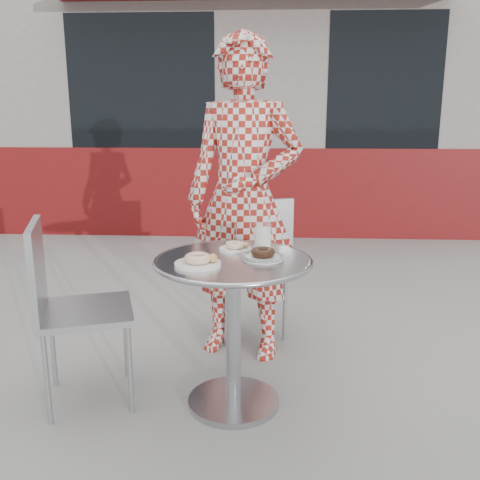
# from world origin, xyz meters

# --- Properties ---
(ground) EXTENTS (60.00, 60.00, 0.00)m
(ground) POSITION_xyz_m (0.00, 0.00, 0.00)
(ground) COLOR #A3A09B
(ground) RESTS_ON ground
(storefront) EXTENTS (6.02, 4.55, 3.00)m
(storefront) POSITION_xyz_m (-0.00, 5.56, 1.49)
(storefront) COLOR gray
(storefront) RESTS_ON ground
(bistro_table) EXTENTS (0.74, 0.74, 0.75)m
(bistro_table) POSITION_xyz_m (0.04, 0.05, 0.56)
(bistro_table) COLOR silver
(bistro_table) RESTS_ON ground
(chair_far) EXTENTS (0.54, 0.54, 0.91)m
(chair_far) POSITION_xyz_m (0.08, 0.92, 0.28)
(chair_far) COLOR #A2A5A9
(chair_far) RESTS_ON ground
(chair_left) EXTENTS (0.55, 0.55, 0.91)m
(chair_left) POSITION_xyz_m (-0.69, 0.06, 0.28)
(chair_left) COLOR #A2A5A9
(chair_left) RESTS_ON ground
(seated_person) EXTENTS (0.75, 0.58, 1.83)m
(seated_person) POSITION_xyz_m (0.05, 0.67, 0.92)
(seated_person) COLOR maroon
(seated_person) RESTS_ON ground
(plate_far) EXTENTS (0.16, 0.16, 0.04)m
(plate_far) POSITION_xyz_m (0.04, 0.20, 0.76)
(plate_far) COLOR white
(plate_far) RESTS_ON bistro_table
(plate_near) EXTENTS (0.21, 0.21, 0.06)m
(plate_near) POSITION_xyz_m (-0.11, -0.07, 0.77)
(plate_near) COLOR white
(plate_near) RESTS_ON bistro_table
(plate_checker) EXTENTS (0.19, 0.19, 0.05)m
(plate_checker) POSITION_xyz_m (0.17, 0.05, 0.76)
(plate_checker) COLOR white
(plate_checker) RESTS_ON bistro_table
(milk_cup) EXTENTS (0.09, 0.09, 0.14)m
(milk_cup) POSITION_xyz_m (0.17, 0.21, 0.81)
(milk_cup) COLOR white
(milk_cup) RESTS_ON bistro_table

